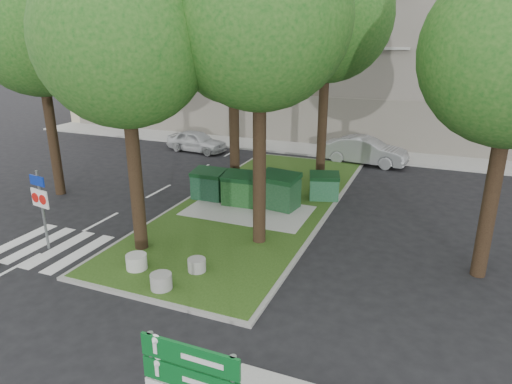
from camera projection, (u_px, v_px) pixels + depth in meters
The scene contains 21 objects.
ground at pixel (134, 296), 12.80m from camera, with size 120.00×120.00×0.00m, color black.
median_island at pixel (257, 204), 19.60m from camera, with size 6.00×16.00×0.12m, color #234513.
median_kerb at pixel (257, 204), 19.60m from camera, with size 6.30×16.30×0.10m, color gray.
building_sidewalk at pixel (312, 149), 28.96m from camera, with size 42.00×3.00×0.12m, color #999993.
zebra_crossing at pixel (69, 251), 15.45m from camera, with size 5.00×3.00×0.01m, color silver.
apartment_building at pixel (345, 20), 32.94m from camera, with size 41.00×12.00×16.00m, color #BEAF8E.
tree_median_near_left at pixel (125, 21), 13.16m from camera, with size 5.20×5.20×10.53m.
tree_median_mid at pixel (235, 34), 18.77m from camera, with size 4.80×4.80×9.99m.
tree_median_far at pixel (331, 2), 19.82m from camera, with size 5.80×5.80×11.93m.
tree_street_left at pixel (38, 17), 18.62m from camera, with size 5.40×5.40×11.00m.
dumpster_a at pixel (209, 184), 19.96m from camera, with size 1.44×1.01×1.33m.
dumpster_b at pixel (241, 189), 19.24m from camera, with size 1.56×1.14×1.40m.
dumpster_c at pixel (279, 191), 18.86m from camera, with size 1.78×1.37×1.50m.
dumpster_d at pixel (324, 186), 19.91m from camera, with size 1.48×1.22×1.19m.
bollard_left at pixel (137, 262), 14.01m from camera, with size 0.64×0.64×0.46m, color #AFAFA9.
bollard_right at pixel (161, 281), 12.91m from camera, with size 0.62×0.62×0.44m, color gray.
bollard_mid at pixel (197, 265), 13.88m from camera, with size 0.56×0.56×0.40m, color gray.
litter_bin at pixel (317, 184), 21.06m from camera, with size 0.36×0.36×0.62m, color gold.
traffic_sign_pole at pixel (41, 200), 15.08m from camera, with size 0.83×0.19×2.79m.
car_white at pixel (197, 141), 28.52m from camera, with size 1.56×3.87×1.32m, color silver.
car_silver at pixel (365, 151), 25.73m from camera, with size 1.62×4.63×1.53m, color gray.
Camera 1 is at (7.41, -9.01, 6.94)m, focal length 32.00 mm.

